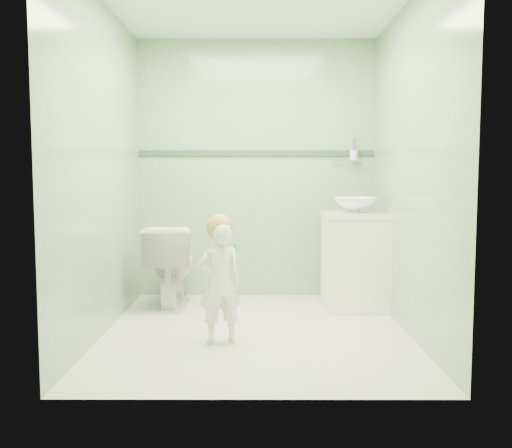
{
  "coord_description": "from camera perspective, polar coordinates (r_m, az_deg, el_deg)",
  "views": [
    {
      "loc": [
        0.01,
        -4.03,
        1.15
      ],
      "look_at": [
        0.0,
        0.15,
        0.78
      ],
      "focal_mm": 39.34,
      "sensor_mm": 36.0,
      "label": 1
    }
  ],
  "objects": [
    {
      "name": "room_shell",
      "position": [
        4.03,
        -0.01,
        5.78
      ],
      "size": [
        2.5,
        2.54,
        2.4
      ],
      "color": "#7DA575",
      "rests_on": "ground"
    },
    {
      "name": "counter",
      "position": [
        4.81,
        10.08,
        0.93
      ],
      "size": [
        0.54,
        0.52,
        0.04
      ],
      "primitive_type": "cube",
      "color": "white",
      "rests_on": "vanity"
    },
    {
      "name": "faucet",
      "position": [
        4.98,
        9.74,
        2.96
      ],
      "size": [
        0.03,
        0.13,
        0.18
      ],
      "color": "silver",
      "rests_on": "counter"
    },
    {
      "name": "hair_cap",
      "position": [
        3.8,
        -3.72,
        -0.37
      ],
      "size": [
        0.18,
        0.18,
        0.18
      ],
      "primitive_type": "sphere",
      "color": "#C07A3E",
      "rests_on": "toddler"
    },
    {
      "name": "ground",
      "position": [
        4.19,
        -0.01,
        -10.88
      ],
      "size": [
        2.5,
        2.5,
        0.0
      ],
      "primitive_type": "plane",
      "color": "silver",
      "rests_on": "ground"
    },
    {
      "name": "toilet",
      "position": [
        4.95,
        -8.61,
        -4.19
      ],
      "size": [
        0.41,
        0.71,
        0.72
      ],
      "primitive_type": "imported",
      "rotation": [
        0.0,
        0.0,
        3.15
      ],
      "color": "white",
      "rests_on": "ground"
    },
    {
      "name": "teal_toothbrush",
      "position": [
        3.69,
        -2.14,
        -2.41
      ],
      "size": [
        0.1,
        0.14,
        0.08
      ],
      "color": "#149A7D",
      "rests_on": "toddler"
    },
    {
      "name": "vanity",
      "position": [
        4.86,
        10.0,
        -3.9
      ],
      "size": [
        0.52,
        0.5,
        0.8
      ],
      "primitive_type": "cube",
      "color": "white",
      "rests_on": "ground"
    },
    {
      "name": "toddler",
      "position": [
        3.83,
        -3.71,
        -6.03
      ],
      "size": [
        0.35,
        0.28,
        0.83
      ],
      "primitive_type": "imported",
      "rotation": [
        0.0,
        0.0,
        3.47
      ],
      "color": "white",
      "rests_on": "ground"
    },
    {
      "name": "basin",
      "position": [
        4.81,
        10.09,
        1.93
      ],
      "size": [
        0.37,
        0.37,
        0.13
      ],
      "primitive_type": "imported",
      "color": "white",
      "rests_on": "counter"
    },
    {
      "name": "trim_stripe",
      "position": [
        5.27,
        0.03,
        7.23
      ],
      "size": [
        2.2,
        0.02,
        0.05
      ],
      "primitive_type": "cube",
      "color": "#2E4A35",
      "rests_on": "room_shell"
    },
    {
      "name": "cup_holder",
      "position": [
        5.29,
        9.83,
        6.94
      ],
      "size": [
        0.26,
        0.07,
        0.21
      ],
      "color": "silver",
      "rests_on": "room_shell"
    }
  ]
}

